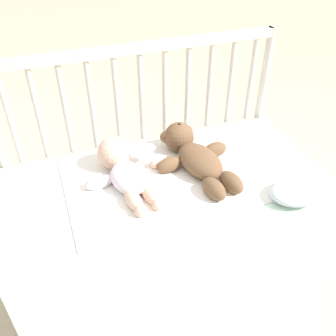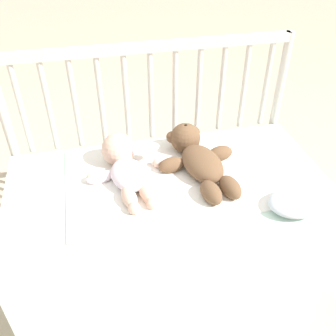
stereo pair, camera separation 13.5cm
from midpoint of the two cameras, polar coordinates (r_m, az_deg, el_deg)
The scene contains 7 objects.
ground_plane at distance 1.71m, azimuth 2.39°, elevation -14.06°, with size 12.00×12.00×0.00m, color #C6B293.
crib_mattress at distance 1.54m, azimuth 2.61°, elevation -8.79°, with size 1.18×0.60×0.45m.
crib_rail at distance 1.56m, azimuth -0.08°, elevation 9.51°, with size 1.18×0.04×0.87m.
blanket at distance 1.40m, azimuth 3.02°, elevation -1.47°, with size 0.76×0.51×0.01m.
teddy_bear at distance 1.44m, azimuth 7.30°, elevation 1.53°, with size 0.32×0.43×0.12m.
baby at distance 1.39m, azimuth -3.77°, elevation 0.24°, with size 0.30×0.38×0.13m.
small_pillow at distance 1.35m, azimuth 21.63°, elevation -5.01°, with size 0.19×0.14×0.06m.
Camera 2 is at (-0.24, -1.04, 1.34)m, focal length 40.00 mm.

